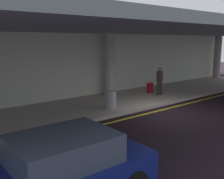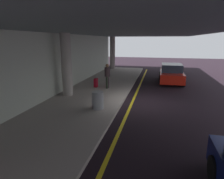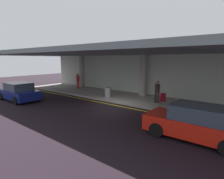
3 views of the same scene
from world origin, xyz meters
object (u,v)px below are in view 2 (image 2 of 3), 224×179
at_px(person_waiting_for_ride, 107,74).
at_px(trash_bin_steel, 98,100).
at_px(support_column_center, 112,53).
at_px(car_red, 171,74).
at_px(support_column_left_mid, 66,65).
at_px(suitcase_upright_primary, 96,83).

height_order(person_waiting_for_ride, trash_bin_steel, person_waiting_for_ride).
height_order(support_column_center, car_red, support_column_center).
relative_size(support_column_left_mid, suitcase_upright_primary, 4.06).
bearing_deg(person_waiting_for_ride, car_red, -60.96).
height_order(support_column_left_mid, trash_bin_steel, support_column_left_mid).
relative_size(support_column_center, car_red, 0.89).
bearing_deg(car_red, support_column_center, -130.33).
bearing_deg(trash_bin_steel, support_column_center, 10.19).
bearing_deg(suitcase_upright_primary, person_waiting_for_ride, -81.84).
xyz_separation_m(support_column_left_mid, person_waiting_for_ride, (2.27, -1.90, -0.86)).
distance_m(support_column_left_mid, car_red, 8.87).
distance_m(car_red, trash_bin_steel, 8.94).
relative_size(car_red, suitcase_upright_primary, 4.56).
bearing_deg(person_waiting_for_ride, support_column_left_mid, 128.76).
bearing_deg(support_column_left_mid, suitcase_upright_primary, -23.04).
bearing_deg(support_column_center, car_red, -133.04).
xyz_separation_m(suitcase_upright_primary, trash_bin_steel, (-4.40, -1.50, 0.11)).
bearing_deg(suitcase_upright_primary, trash_bin_steel, -145.11).
relative_size(support_column_left_mid, support_column_center, 1.00).
bearing_deg(support_column_center, support_column_left_mid, 180.00).
bearing_deg(suitcase_upright_primary, support_column_center, 22.12).
bearing_deg(person_waiting_for_ride, support_column_center, -0.39).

